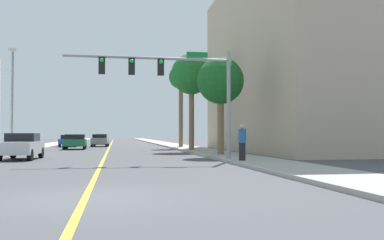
% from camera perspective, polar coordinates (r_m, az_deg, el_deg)
% --- Properties ---
extents(ground, '(192.00, 192.00, 0.00)m').
position_cam_1_polar(ground, '(51.72, -10.88, -3.44)').
color(ground, '#47474C').
extents(sidewalk_left, '(2.99, 168.00, 0.15)m').
position_cam_1_polar(sidewalk_left, '(52.36, -19.17, -3.27)').
color(sidewalk_left, beige).
rests_on(sidewalk_left, ground).
extents(sidewalk_right, '(2.99, 168.00, 0.15)m').
position_cam_1_polar(sidewalk_right, '(52.17, -2.56, -3.37)').
color(sidewalk_right, '#9E9B93').
rests_on(sidewalk_right, ground).
extents(lane_marking_center, '(0.16, 144.00, 0.01)m').
position_cam_1_polar(lane_marking_center, '(51.72, -10.88, -3.43)').
color(lane_marking_center, yellow).
rests_on(lane_marking_center, ground).
extents(building_right_near, '(10.85, 22.88, 14.80)m').
position_cam_1_polar(building_right_near, '(37.07, 14.20, 7.45)').
color(building_right_near, tan).
rests_on(building_right_near, ground).
extents(traffic_signal_mast, '(8.46, 0.36, 5.58)m').
position_cam_1_polar(traffic_signal_mast, '(21.90, -2.52, 5.62)').
color(traffic_signal_mast, gray).
rests_on(traffic_signal_mast, sidewalk_right).
extents(street_lamp, '(0.56, 0.28, 7.35)m').
position_cam_1_polar(street_lamp, '(32.72, -22.84, 3.21)').
color(street_lamp, gray).
rests_on(street_lamp, sidewalk_left).
extents(palm_near, '(2.99, 2.99, 6.18)m').
position_cam_1_polar(palm_near, '(27.40, 3.82, 5.10)').
color(palm_near, brown).
rests_on(palm_near, sidewalk_right).
extents(palm_mid, '(3.38, 3.38, 7.93)m').
position_cam_1_polar(palm_mid, '(35.52, -0.07, 6.00)').
color(palm_mid, brown).
rests_on(palm_mid, sidewalk_right).
extents(palm_far, '(2.45, 2.45, 8.33)m').
position_cam_1_polar(palm_far, '(43.74, -1.49, 5.40)').
color(palm_far, brown).
rests_on(palm_far, sidewalk_right).
extents(car_blue, '(1.91, 4.33, 1.34)m').
position_cam_1_polar(car_blue, '(50.33, -16.05, -2.64)').
color(car_blue, '#1E389E').
rests_on(car_blue, ground).
extents(car_green, '(2.07, 4.03, 1.40)m').
position_cam_1_polar(car_green, '(41.43, -15.32, -2.77)').
color(car_green, '#196638').
rests_on(car_green, ground).
extents(car_silver, '(1.92, 3.88, 1.47)m').
position_cam_1_polar(car_silver, '(25.69, -21.77, -3.24)').
color(car_silver, '#BCBCC1').
rests_on(car_silver, ground).
extents(car_white, '(1.97, 4.54, 1.43)m').
position_cam_1_polar(car_white, '(61.74, -12.01, -2.48)').
color(car_white, white).
rests_on(car_white, ground).
extents(car_gray, '(1.95, 4.20, 1.41)m').
position_cam_1_polar(car_gray, '(49.80, -12.14, -2.64)').
color(car_gray, slate).
rests_on(car_gray, ground).
extents(pedestrian, '(0.38, 0.38, 1.75)m').
position_cam_1_polar(pedestrian, '(20.78, 6.70, -2.96)').
color(pedestrian, black).
rests_on(pedestrian, sidewalk_right).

